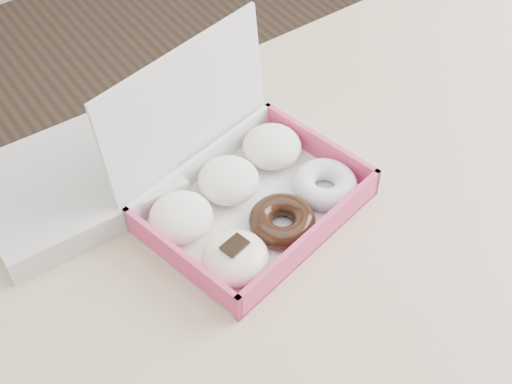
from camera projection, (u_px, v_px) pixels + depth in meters
table at (371, 230)px, 1.11m from camera, size 1.20×0.80×0.75m
donut_box at (244, 191)px, 1.01m from camera, size 0.34×0.31×0.22m
newspapers at (73, 184)px, 1.03m from camera, size 0.27×0.22×0.04m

